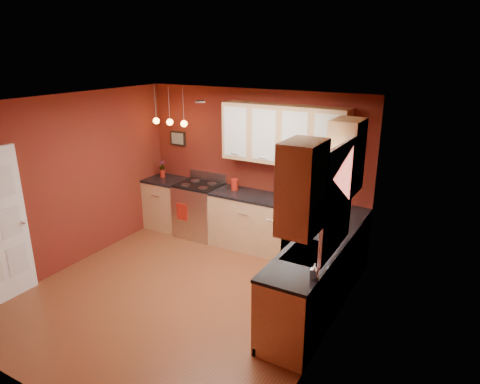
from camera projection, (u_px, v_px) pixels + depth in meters
The scene contains 26 objects.
floor at pixel (181, 295), 5.84m from camera, with size 4.20×4.20×0.00m, color brown.
ceiling at pixel (171, 102), 5.01m from camera, with size 4.00×4.20×0.02m, color white.
wall_back at pixel (254, 168), 7.16m from camera, with size 4.00×0.02×2.60m, color maroon.
wall_front at pixel (28, 280), 3.70m from camera, with size 4.00×0.02×2.60m, color maroon.
wall_left at pixel (69, 183), 6.36m from camera, with size 0.02×4.20×2.60m, color maroon.
wall_right at pixel (329, 239), 4.49m from camera, with size 0.02×4.20×2.60m, color maroon.
base_cabinets_back_left at pixel (167, 204), 7.95m from camera, with size 0.70×0.60×0.90m, color tan.
base_cabinets_back_right at pixel (285, 229), 6.84m from camera, with size 2.54×0.60×0.90m, color tan.
base_cabinets_right at pixel (312, 283), 5.28m from camera, with size 0.60×2.10×0.90m, color tan.
counter_back_left at pixel (166, 180), 7.80m from camera, with size 0.70×0.62×0.04m, color black.
counter_back_right at pixel (286, 202), 6.69m from camera, with size 2.54×0.62×0.04m, color black.
counter_right at pixel (315, 249), 5.13m from camera, with size 0.62×2.10×0.04m, color black.
gas_range at pixel (200, 209), 7.60m from camera, with size 0.76×0.64×1.11m.
dishwasher_front at pixel (299, 241), 6.43m from camera, with size 0.60×0.02×0.80m, color silver.
sink at pixel (310, 254), 5.00m from camera, with size 0.50×0.70×0.33m.
window at pixel (338, 195), 4.63m from camera, with size 0.06×1.02×1.22m.
upper_cabinets_back at pixel (284, 135), 6.53m from camera, with size 2.00×0.35×0.90m, color tan.
upper_cabinets_right at pixel (327, 170), 4.64m from camera, with size 0.35×1.95×0.90m, color tan.
wall_picture at pixel (178, 138), 7.76m from camera, with size 0.32×0.03×0.26m, color black.
pendant_lights at pixel (170, 122), 7.32m from camera, with size 0.71×0.11×0.66m.
red_canister at pixel (235, 185), 7.16m from camera, with size 0.13×0.13×0.19m.
red_vase at pixel (162, 173), 7.89m from camera, with size 0.09×0.09×0.14m, color #A01C11.
flowers at pixel (162, 166), 7.85m from camera, with size 0.10×0.10×0.18m, color #A01C11.
coffee_maker at pixel (332, 201), 6.37m from camera, with size 0.19×0.18×0.23m.
soap_pump at pixel (314, 271), 4.40m from camera, with size 0.07×0.08×0.17m, color silver.
dish_towel at pixel (182, 212), 7.39m from camera, with size 0.22×0.01×0.29m, color #A01C11.
Camera 1 is at (3.21, -4.03, 3.20)m, focal length 32.00 mm.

